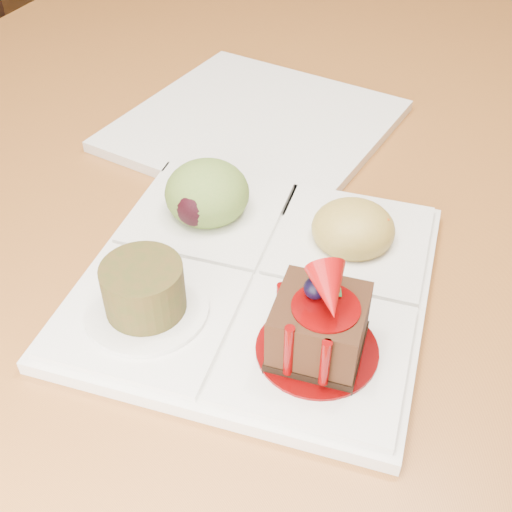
% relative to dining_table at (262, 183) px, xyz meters
% --- Properties ---
extents(ground, '(6.00, 6.00, 0.00)m').
position_rel_dining_table_xyz_m(ground, '(0.00, 0.00, -0.68)').
color(ground, brown).
extents(dining_table, '(1.00, 1.80, 0.75)m').
position_rel_dining_table_xyz_m(dining_table, '(0.00, 0.00, 0.00)').
color(dining_table, '#9E6429').
rests_on(dining_table, ground).
extents(sampler_plate, '(0.30, 0.30, 0.11)m').
position_rel_dining_table_xyz_m(sampler_plate, '(0.09, -0.23, 0.09)').
color(sampler_plate, white).
rests_on(sampler_plate, dining_table).
extents(second_plate, '(0.30, 0.30, 0.01)m').
position_rel_dining_table_xyz_m(second_plate, '(-0.01, 0.01, 0.07)').
color(second_plate, white).
rests_on(second_plate, dining_table).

